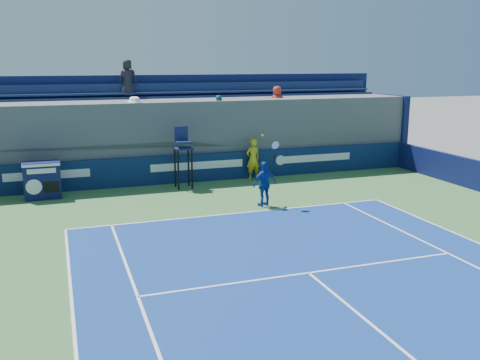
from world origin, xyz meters
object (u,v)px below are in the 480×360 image
object	(u,v)px
match_clock	(42,179)
umpire_chair	(183,151)
ball_person	(253,159)
tennis_player	(265,184)

from	to	relation	value
match_clock	umpire_chair	xyz separation A→B (m)	(5.36, 0.01, 0.79)
ball_person	umpire_chair	bearing A→B (deg)	0.98
match_clock	tennis_player	world-z (taller)	tennis_player
match_clock	tennis_player	bearing A→B (deg)	-26.45
match_clock	umpire_chair	bearing A→B (deg)	0.10
ball_person	umpire_chair	world-z (taller)	umpire_chair
umpire_chair	tennis_player	xyz separation A→B (m)	(2.06, -3.70, -0.71)
ball_person	umpire_chair	xyz separation A→B (m)	(-3.21, -0.58, 0.63)
match_clock	umpire_chair	world-z (taller)	umpire_chair
ball_person	match_clock	size ratio (longest dim) A/B	1.26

